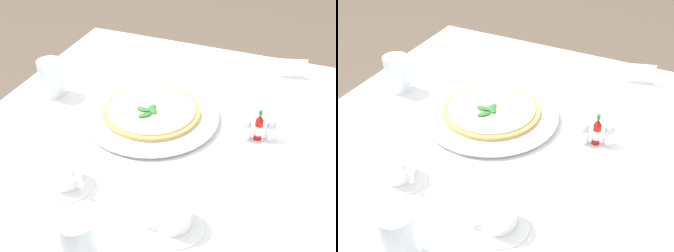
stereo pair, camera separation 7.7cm
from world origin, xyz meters
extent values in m
cube|color=white|center=(0.00, 0.00, 0.74)|extent=(1.10, 1.10, 0.02)
cube|color=white|center=(0.00, -0.55, 0.59)|extent=(1.10, 0.01, 0.28)
cube|color=white|center=(0.55, 0.00, 0.59)|extent=(0.01, 1.10, 0.28)
cylinder|color=brown|center=(0.46, -0.46, 0.36)|extent=(0.06, 0.06, 0.73)
cylinder|color=white|center=(0.12, -0.08, 0.75)|extent=(0.21, 0.21, 0.01)
cylinder|color=white|center=(0.12, -0.08, 0.76)|extent=(0.35, 0.35, 0.01)
cylinder|color=tan|center=(0.12, -0.08, 0.77)|extent=(0.25, 0.25, 0.01)
cylinder|color=#F4DB8E|center=(0.12, -0.08, 0.78)|extent=(0.23, 0.23, 0.00)
ellipsoid|color=#2D7533|center=(0.13, -0.05, 0.78)|extent=(0.04, 0.04, 0.01)
ellipsoid|color=#2D7533|center=(0.12, -0.08, 0.78)|extent=(0.02, 0.04, 0.01)
ellipsoid|color=#2D7533|center=(0.12, -0.07, 0.78)|extent=(0.04, 0.04, 0.01)
ellipsoid|color=#2D7533|center=(0.14, -0.07, 0.78)|extent=(0.04, 0.02, 0.01)
cylinder|color=white|center=(0.20, 0.21, 0.75)|extent=(0.13, 0.13, 0.01)
cylinder|color=white|center=(0.20, 0.21, 0.78)|extent=(0.08, 0.08, 0.06)
torus|color=white|center=(0.15, 0.23, 0.79)|extent=(0.03, 0.02, 0.03)
cylinder|color=black|center=(0.20, 0.21, 0.81)|extent=(0.07, 0.07, 0.00)
cylinder|color=white|center=(-0.06, 0.24, 0.75)|extent=(0.13, 0.13, 0.01)
cylinder|color=white|center=(-0.06, 0.24, 0.78)|extent=(0.08, 0.08, 0.06)
torus|color=white|center=(-0.02, 0.27, 0.79)|extent=(0.03, 0.02, 0.03)
cylinder|color=black|center=(-0.06, 0.24, 0.81)|extent=(0.07, 0.07, 0.00)
cylinder|color=white|center=(0.06, 0.39, 0.80)|extent=(0.07, 0.07, 0.11)
cylinder|color=silver|center=(0.06, 0.39, 0.78)|extent=(0.06, 0.06, 0.06)
cylinder|color=white|center=(0.43, -0.10, 0.80)|extent=(0.07, 0.07, 0.10)
cylinder|color=silver|center=(0.43, -0.10, 0.79)|extent=(0.06, 0.06, 0.08)
cube|color=silver|center=(-0.31, -0.14, 0.77)|extent=(0.12, 0.04, 0.01)
cylinder|color=#B7140F|center=(-0.15, -0.10, 0.78)|extent=(0.02, 0.02, 0.05)
cylinder|color=white|center=(-0.15, -0.10, 0.78)|extent=(0.02, 0.02, 0.02)
cone|color=#B7140F|center=(-0.15, -0.10, 0.81)|extent=(0.02, 0.02, 0.02)
cylinder|color=#1E722D|center=(-0.15, -0.10, 0.83)|extent=(0.01, 0.01, 0.01)
cylinder|color=white|center=(-0.12, -0.09, 0.77)|extent=(0.03, 0.03, 0.04)
cylinder|color=white|center=(-0.12, -0.09, 0.76)|extent=(0.02, 0.02, 0.03)
sphere|color=silver|center=(-0.12, -0.09, 0.79)|extent=(0.02, 0.02, 0.02)
cylinder|color=white|center=(-0.18, -0.11, 0.77)|extent=(0.03, 0.03, 0.04)
cylinder|color=#38332D|center=(-0.18, -0.11, 0.76)|extent=(0.02, 0.02, 0.03)
sphere|color=silver|center=(-0.18, -0.11, 0.79)|extent=(0.02, 0.02, 0.02)
cube|color=white|center=(-0.18, -0.44, 0.78)|extent=(0.09, 0.03, 0.06)
camera|label=1|loc=(-0.28, 0.82, 1.43)|focal=48.83mm
camera|label=2|loc=(-0.35, 0.79, 1.43)|focal=48.83mm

